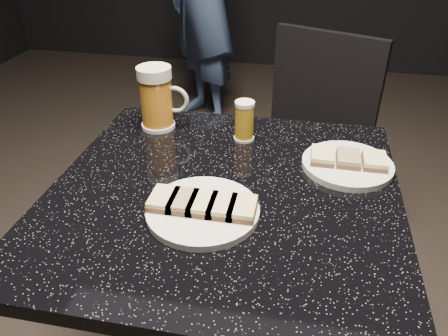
% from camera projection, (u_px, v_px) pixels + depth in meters
% --- Properties ---
extents(plate_large, '(0.21, 0.21, 0.01)m').
position_uv_depth(plate_large, '(203.00, 211.00, 0.81)').
color(plate_large, white).
rests_on(plate_large, table).
extents(plate_small, '(0.20, 0.20, 0.01)m').
position_uv_depth(plate_small, '(347.00, 165.00, 0.95)').
color(plate_small, white).
rests_on(plate_small, table).
extents(table, '(0.70, 0.70, 0.75)m').
position_uv_depth(table, '(224.00, 275.00, 1.01)').
color(table, black).
rests_on(table, floor).
extents(beer_mug, '(0.12, 0.09, 0.16)m').
position_uv_depth(beer_mug, '(157.00, 98.00, 1.08)').
color(beer_mug, white).
rests_on(beer_mug, table).
extents(beer_tumbler, '(0.05, 0.05, 0.10)m').
position_uv_depth(beer_tumbler, '(244.00, 121.00, 1.04)').
color(beer_tumbler, silver).
rests_on(beer_tumbler, table).
extents(chair, '(0.52, 0.52, 0.87)m').
position_uv_depth(chair, '(306.00, 143.00, 1.57)').
color(chair, black).
rests_on(chair, floor).
extents(canapes_on_plate_large, '(0.20, 0.07, 0.02)m').
position_uv_depth(canapes_on_plate_large, '(203.00, 204.00, 0.80)').
color(canapes_on_plate_large, '#4C3521').
rests_on(canapes_on_plate_large, plate_large).
extents(canapes_on_plate_small, '(0.16, 0.07, 0.02)m').
position_uv_depth(canapes_on_plate_small, '(348.00, 158.00, 0.94)').
color(canapes_on_plate_small, '#4C3521').
rests_on(canapes_on_plate_small, plate_small).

